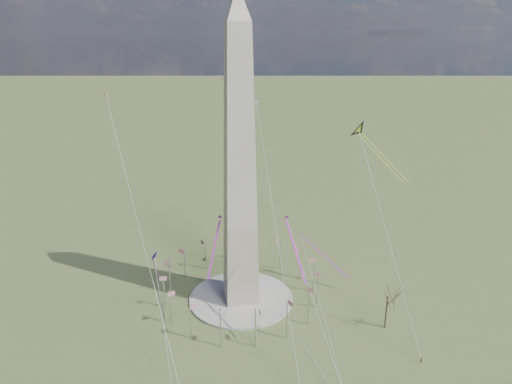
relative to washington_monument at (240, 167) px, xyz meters
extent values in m
plane|color=#515A2D|center=(0.00, 0.00, -47.95)|extent=(2000.00, 2000.00, 0.00)
cylinder|color=#ABA49C|center=(0.00, 0.00, -47.55)|extent=(36.00, 36.00, 0.80)
pyramid|color=#BBB2A4|center=(0.00, 0.00, 47.85)|extent=(9.90, 9.90, 10.00)
cylinder|color=silver|center=(26.00, 0.00, -41.45)|extent=(0.36, 0.36, 13.00)
cube|color=#AD1723|center=(26.00, 1.30, -36.15)|extent=(2.40, 0.08, 1.50)
cylinder|color=silver|center=(24.02, 9.95, -41.45)|extent=(0.36, 0.36, 13.00)
cube|color=#AD1723|center=(23.52, 11.15, -36.15)|extent=(2.25, 0.99, 1.50)
cylinder|color=silver|center=(18.38, 18.38, -41.45)|extent=(0.36, 0.36, 13.00)
cube|color=#AD1723|center=(17.47, 19.30, -36.15)|extent=(1.75, 1.75, 1.50)
cylinder|color=silver|center=(9.95, 24.02, -41.45)|extent=(0.36, 0.36, 13.00)
cube|color=#AD1723|center=(8.75, 24.52, -36.15)|extent=(0.99, 2.25, 1.50)
cylinder|color=silver|center=(0.00, 26.00, -41.45)|extent=(0.36, 0.36, 13.00)
cube|color=#AD1723|center=(-1.30, 26.00, -36.15)|extent=(0.08, 2.40, 1.50)
cylinder|color=silver|center=(-9.95, 24.02, -41.45)|extent=(0.36, 0.36, 13.00)
cube|color=#AD1723|center=(-11.15, 23.52, -36.15)|extent=(0.99, 2.25, 1.50)
cylinder|color=silver|center=(-18.38, 18.38, -41.45)|extent=(0.36, 0.36, 13.00)
cube|color=#AD1723|center=(-19.30, 17.47, -36.15)|extent=(1.75, 1.75, 1.50)
cylinder|color=silver|center=(-24.02, 9.95, -41.45)|extent=(0.36, 0.36, 13.00)
cube|color=#AD1723|center=(-24.52, 8.75, -36.15)|extent=(2.25, 0.99, 1.50)
cylinder|color=silver|center=(-26.00, 0.00, -41.45)|extent=(0.36, 0.36, 13.00)
cube|color=#AD1723|center=(-26.00, -1.30, -36.15)|extent=(2.40, 0.08, 1.50)
cylinder|color=silver|center=(-24.02, -9.95, -41.45)|extent=(0.36, 0.36, 13.00)
cube|color=#AD1723|center=(-23.52, -11.15, -36.15)|extent=(2.25, 0.99, 1.50)
cylinder|color=silver|center=(-18.38, -18.38, -41.45)|extent=(0.36, 0.36, 13.00)
cube|color=#AD1723|center=(-17.47, -19.30, -36.15)|extent=(1.75, 1.75, 1.50)
cylinder|color=silver|center=(-9.95, -24.02, -41.45)|extent=(0.36, 0.36, 13.00)
cube|color=#AD1723|center=(-8.75, -24.52, -36.15)|extent=(0.99, 2.25, 1.50)
cylinder|color=silver|center=(0.00, -26.00, -41.45)|extent=(0.36, 0.36, 13.00)
cube|color=#AD1723|center=(1.30, -26.00, -36.15)|extent=(0.08, 2.40, 1.50)
cylinder|color=silver|center=(9.95, -24.02, -41.45)|extent=(0.36, 0.36, 13.00)
cube|color=#AD1723|center=(11.15, -23.52, -36.15)|extent=(0.99, 2.25, 1.50)
cylinder|color=silver|center=(18.38, -18.38, -41.45)|extent=(0.36, 0.36, 13.00)
cube|color=#AD1723|center=(19.30, -17.47, -36.15)|extent=(1.75, 1.75, 1.50)
cylinder|color=silver|center=(24.02, -9.95, -41.45)|extent=(0.36, 0.36, 13.00)
cube|color=#AD1723|center=(24.52, -8.75, -36.15)|extent=(2.25, 0.99, 1.50)
cylinder|color=#4E412F|center=(41.77, -24.59, -42.25)|extent=(0.51, 0.51, 11.42)
imported|color=gray|center=(44.43, -41.67, -47.11)|extent=(0.64, 0.44, 1.69)
cube|color=#FFA80D|center=(47.23, -3.01, 1.75)|extent=(10.01, 15.32, 12.55)
cube|color=#FFA80D|center=(45.30, -4.25, 1.75)|extent=(10.01, 15.32, 12.55)
cube|color=navy|center=(-28.26, -0.30, -28.25)|extent=(1.99, 3.12, 2.48)
cube|color=#FF2828|center=(-28.26, -0.30, -32.34)|extent=(1.77, 2.88, 8.57)
cube|color=#FF2828|center=(12.15, -23.61, -18.78)|extent=(1.48, 17.89, 11.21)
cube|color=#FF2828|center=(-9.55, -7.76, -23.66)|extent=(6.46, 17.42, 11.41)
cube|color=#FF2828|center=(31.57, 4.42, -36.76)|extent=(14.68, 13.19, 11.99)
cube|color=red|center=(-41.98, 31.10, 20.68)|extent=(1.25, 1.93, 1.55)
cube|color=red|center=(-41.98, 31.10, 18.99)|extent=(0.88, 1.28, 3.54)
cube|color=silver|center=(14.85, 47.99, 13.05)|extent=(1.65, 1.55, 1.68)
cube|color=silver|center=(14.85, 47.99, 11.21)|extent=(0.28, 1.45, 3.86)
camera|label=1|loc=(-21.26, -136.14, 39.59)|focal=32.00mm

